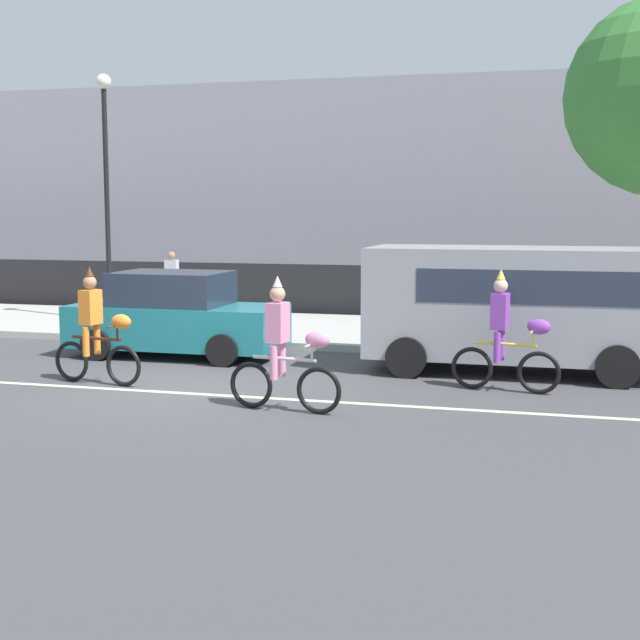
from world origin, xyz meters
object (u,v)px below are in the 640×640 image
parade_cyclist_orange (97,333)px  street_lamp_post (106,161)px  pedestrian_onlooker (172,281)px  parked_car_teal (176,316)px  parade_cyclist_pink (285,352)px  parked_van_grey (518,300)px  parade_cyclist_purple (507,338)px

parade_cyclist_orange → street_lamp_post: bearing=117.0°
parade_cyclist_orange → pedestrian_onlooker: bearing=106.4°
street_lamp_post → parked_car_teal: bearing=-47.0°
street_lamp_post → pedestrian_onlooker: street_lamp_post is taller
parade_cyclist_orange → parked_car_teal: bearing=88.5°
parade_cyclist_pink → parked_car_teal: 5.29m
parade_cyclist_orange → street_lamp_post: 8.01m
parked_van_grey → street_lamp_post: (-9.88, 3.70, 2.71)m
parade_cyclist_pink → parked_van_grey: (2.99, 3.94, 0.44)m
parade_cyclist_purple → pedestrian_onlooker: (-8.82, 6.87, 0.17)m
parade_cyclist_orange → parked_van_grey: bearing=23.6°
parked_car_teal → street_lamp_post: (-3.41, 3.66, 3.21)m
parked_van_grey → parked_car_teal: parked_van_grey is taller
parked_car_teal → parade_cyclist_purple: bearing=-15.5°
pedestrian_onlooker → parade_cyclist_pink: bearing=-57.0°
parked_car_teal → pedestrian_onlooker: size_ratio=2.53×
parade_cyclist_purple → parked_car_teal: (-6.39, 1.77, -0.06)m
parade_cyclist_purple → parade_cyclist_pink: bearing=-142.8°
parade_cyclist_pink → pedestrian_onlooker: (-5.90, 9.09, 0.17)m
parade_cyclist_pink → parked_van_grey: size_ratio=0.38×
parade_cyclist_pink → pedestrian_onlooker: parade_cyclist_pink is taller
parade_cyclist_orange → street_lamp_post: street_lamp_post is taller
parade_cyclist_pink → parked_van_grey: 4.97m
parade_cyclist_orange → parade_cyclist_pink: (3.55, -1.08, 0.00)m
parade_cyclist_orange → parade_cyclist_purple: same height
parked_car_teal → pedestrian_onlooker: bearing=115.4°
street_lamp_post → parked_van_grey: bearing=-20.5°
parade_cyclist_pink → street_lamp_post: 10.76m
parade_cyclist_orange → parked_car_teal: parade_cyclist_orange is taller
parade_cyclist_pink → parade_cyclist_purple: 3.66m
parade_cyclist_orange → parked_van_grey: 7.16m
street_lamp_post → parade_cyclist_purple: bearing=-29.0°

